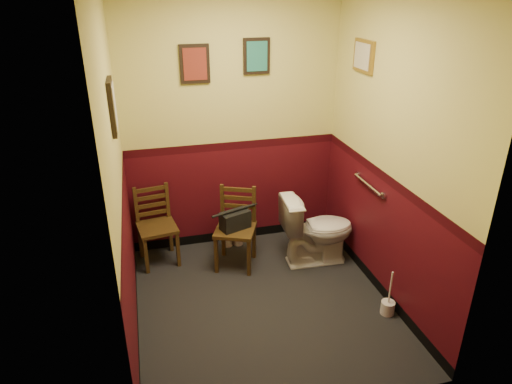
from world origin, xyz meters
TOP-DOWN VIEW (x-y plane):
  - floor at (0.00, 0.00)m, footprint 2.20×2.40m
  - wall_back at (0.00, 1.20)m, footprint 2.20×0.00m
  - wall_front at (0.00, -1.20)m, footprint 2.20×0.00m
  - wall_left at (-1.10, 0.00)m, footprint 0.00×2.40m
  - wall_right at (1.10, 0.00)m, footprint 0.00×2.40m
  - grab_bar at (1.07, 0.25)m, footprint 0.05×0.56m
  - framed_print_back_a at (-0.35, 1.18)m, footprint 0.28×0.04m
  - framed_print_back_b at (0.25, 1.18)m, footprint 0.26×0.04m
  - framed_print_left at (-1.08, 0.10)m, footprint 0.04×0.30m
  - framed_print_right at (1.08, 0.60)m, footprint 0.04×0.34m
  - toilet at (0.72, 0.55)m, footprint 0.76×0.45m
  - toilet_brush at (1.02, -0.40)m, footprint 0.12×0.12m
  - chair_left at (-0.86, 0.98)m, footprint 0.42×0.42m
  - chair_right at (-0.09, 0.71)m, footprint 0.50×0.50m
  - handbag at (-0.10, 0.68)m, footprint 0.32×0.23m
  - tp_stack at (-0.05, 1.06)m, footprint 0.22×0.14m

SIDE VIEW (x-z plane):
  - floor at x=0.00m, z-range 0.00..0.00m
  - toilet_brush at x=1.02m, z-range -0.15..0.29m
  - tp_stack at x=-0.05m, z-range -0.03..0.36m
  - toilet at x=0.72m, z-range 0.00..0.72m
  - chair_left at x=-0.86m, z-range 0.00..0.80m
  - chair_right at x=-0.09m, z-range 0.00..0.82m
  - handbag at x=-0.10m, z-range 0.41..0.63m
  - grab_bar at x=1.07m, z-range 0.92..0.98m
  - wall_back at x=0.00m, z-range 0.00..2.70m
  - wall_front at x=0.00m, z-range 0.00..2.70m
  - wall_left at x=-1.10m, z-range 0.00..2.70m
  - wall_right at x=1.10m, z-range 0.00..2.70m
  - framed_print_left at x=-1.08m, z-range 1.66..2.04m
  - framed_print_back_a at x=-0.35m, z-range 1.77..2.13m
  - framed_print_back_b at x=0.25m, z-range 1.83..2.17m
  - framed_print_right at x=1.08m, z-range 1.91..2.19m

